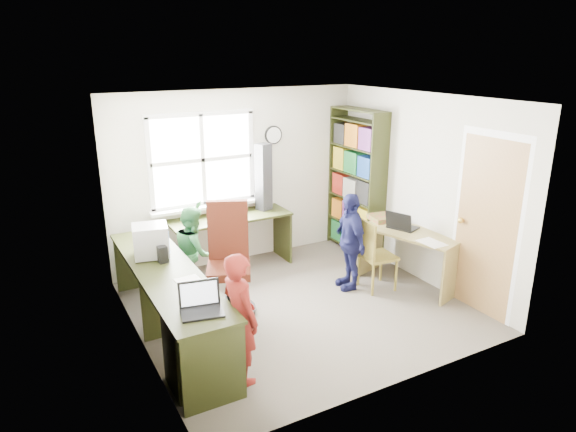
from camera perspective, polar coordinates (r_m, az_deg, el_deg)
The scene contains 19 objects.
room at distance 5.76m, azimuth 0.83°, elevation 1.19°, with size 3.64×3.44×2.44m.
l_desk at distance 5.22m, azimuth -9.95°, elevation -9.95°, with size 2.38×2.95×0.75m.
right_desk at distance 6.66m, azimuth 13.44°, elevation -3.30°, with size 0.91×1.35×0.72m.
bookshelf at distance 7.56m, azimuth 7.59°, elevation 3.42°, with size 0.30×1.02×2.10m.
swivel_chair at distance 5.90m, azimuth -6.59°, elevation -5.47°, with size 0.78×0.78×1.27m.
wooden_chair at distance 6.45m, azimuth 9.48°, elevation -4.03°, with size 0.43×0.43×0.90m.
crt_monitor at distance 5.69m, azimuth -15.01°, elevation -2.69°, with size 0.42×0.39×0.36m.
laptop_left at distance 4.50m, azimuth -9.67°, elevation -9.68°, with size 0.41×0.36×0.24m.
laptop_right at distance 6.64m, azimuth 12.45°, elevation -0.96°, with size 0.40×0.43×0.24m.
speaker_a at distance 5.54m, azimuth -13.77°, elevation -4.17°, with size 0.10×0.10×0.18m.
speaker_b at distance 6.02m, azimuth -15.36°, elevation -2.53°, with size 0.10×0.10×0.17m.
cd_tower at distance 7.08m, azimuth -2.74°, elevation 4.33°, with size 0.23×0.22×0.93m.
game_box at distance 6.95m, azimuth 10.50°, elevation -0.20°, with size 0.37×0.37×0.07m.
paper_a at distance 5.04m, azimuth -10.75°, elevation -7.29°, with size 0.25×0.34×0.00m.
paper_b at distance 6.27m, azimuth 15.66°, elevation -2.88°, with size 0.23×0.33×0.00m.
potted_plant at distance 6.75m, azimuth -10.15°, elevation 0.54°, with size 0.16×0.13×0.28m, color #2D723B.
person_red at distance 4.65m, azimuth -5.36°, elevation -11.22°, with size 0.45×0.30×1.23m, color maroon.
person_green at distance 6.26m, azimuth -10.40°, elevation -3.99°, with size 0.55×0.43×1.14m, color #2D7038.
person_navy at distance 6.42m, azimuth 6.88°, elevation -2.79°, with size 0.72×0.30×1.24m, color #14153F.
Camera 1 is at (-2.71, -4.70, 2.87)m, focal length 32.00 mm.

